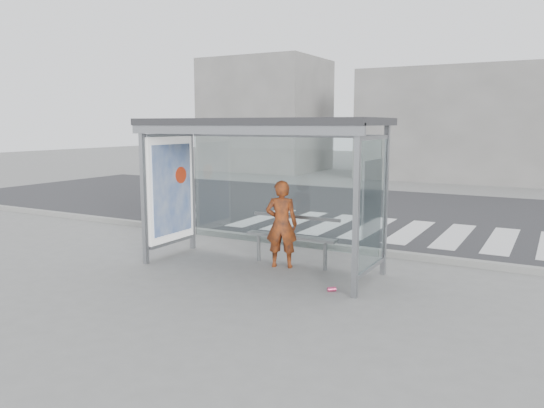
{
  "coord_description": "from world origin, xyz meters",
  "views": [
    {
      "loc": [
        4.54,
        -7.84,
        2.52
      ],
      "look_at": [
        0.13,
        0.2,
        1.14
      ],
      "focal_mm": 35.0,
      "sensor_mm": 36.0,
      "label": 1
    }
  ],
  "objects_px": {
    "bus_shelter": "(243,155)",
    "person": "(282,224)",
    "bench": "(292,236)",
    "soda_can": "(332,289)"
  },
  "relations": [
    {
      "from": "bus_shelter",
      "to": "person",
      "type": "height_order",
      "value": "bus_shelter"
    },
    {
      "from": "soda_can",
      "to": "bus_shelter",
      "type": "bearing_deg",
      "value": 161.79
    },
    {
      "from": "person",
      "to": "soda_can",
      "type": "relative_size",
      "value": 12.16
    },
    {
      "from": "person",
      "to": "bench",
      "type": "height_order",
      "value": "person"
    },
    {
      "from": "bus_shelter",
      "to": "person",
      "type": "relative_size",
      "value": 2.73
    },
    {
      "from": "bus_shelter",
      "to": "bench",
      "type": "relative_size",
      "value": 2.47
    },
    {
      "from": "person",
      "to": "bus_shelter",
      "type": "bearing_deg",
      "value": 1.3
    },
    {
      "from": "bus_shelter",
      "to": "bench",
      "type": "xyz_separation_m",
      "value": [
        0.74,
        0.44,
        -1.45
      ]
    },
    {
      "from": "bus_shelter",
      "to": "person",
      "type": "xyz_separation_m",
      "value": [
        0.64,
        0.23,
        -1.21
      ]
    },
    {
      "from": "person",
      "to": "bench",
      "type": "bearing_deg",
      "value": -133.22
    }
  ]
}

